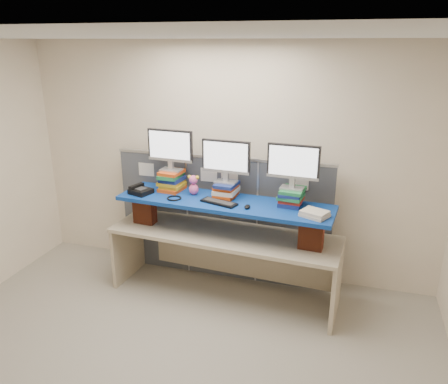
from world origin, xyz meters
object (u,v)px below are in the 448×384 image
(blue_board, at_px, (224,203))
(desk_phone, at_px, (140,191))
(desk, at_px, (224,246))
(monitor_right, at_px, (293,164))
(monitor_left, at_px, (170,148))
(keyboard, at_px, (219,202))
(monitor_center, at_px, (226,159))

(blue_board, height_order, desk_phone, desk_phone)
(desk, xyz_separation_m, monitor_right, (0.71, 0.07, 0.98))
(blue_board, relative_size, monitor_left, 4.36)
(keyboard, bearing_deg, blue_board, 91.04)
(monitor_right, bearing_deg, monitor_center, 180.00)
(keyboard, xyz_separation_m, desk_phone, (-0.94, 0.05, 0.02))
(monitor_center, xyz_separation_m, desk_phone, (-0.96, -0.16, -0.40))
(monitor_left, relative_size, desk_phone, 1.97)
(desk_phone, bearing_deg, monitor_right, 21.61)
(monitor_right, xyz_separation_m, keyboard, (-0.74, -0.16, -0.43))
(desk, relative_size, desk_phone, 9.48)
(monitor_left, bearing_deg, desk_phone, -141.40)
(desk, bearing_deg, monitor_right, 9.57)
(monitor_center, bearing_deg, desk, -79.08)
(monitor_right, bearing_deg, blue_board, -170.43)
(monitor_center, distance_m, monitor_right, 0.73)
(keyboard, relative_size, desk_phone, 1.56)
(monitor_left, bearing_deg, keyboard, -17.83)
(keyboard, height_order, desk_phone, desk_phone)
(monitor_center, xyz_separation_m, keyboard, (-0.01, -0.21, -0.42))
(monitor_left, relative_size, monitor_right, 1.00)
(desk, bearing_deg, monitor_left, 170.18)
(desk, distance_m, desk_phone, 1.12)
(monitor_center, bearing_deg, keyboard, -89.54)
(desk, distance_m, monitor_right, 1.21)
(monitor_center, distance_m, desk_phone, 1.05)
(monitor_left, distance_m, monitor_right, 1.39)
(monitor_center, xyz_separation_m, monitor_right, (0.72, -0.05, 0.01))
(monitor_left, bearing_deg, desk, -9.82)
(monitor_left, height_order, monitor_right, monitor_left)
(desk, relative_size, keyboard, 6.08)
(monitor_center, bearing_deg, monitor_right, -0.00)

